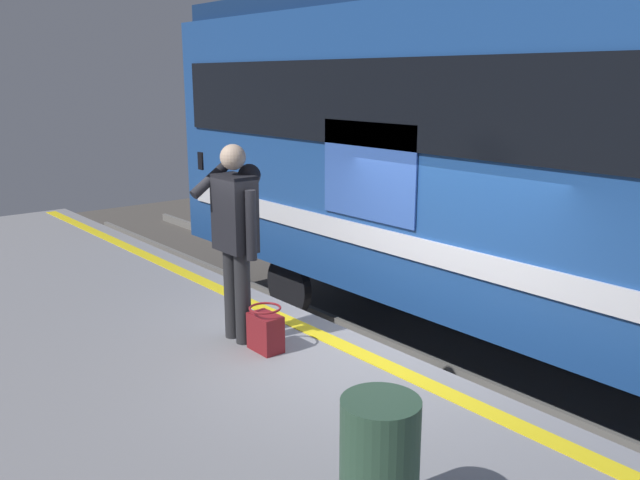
% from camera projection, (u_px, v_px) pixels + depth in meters
% --- Properties ---
extents(ground_plane, '(25.12, 25.12, 0.00)m').
position_uv_depth(ground_plane, '(372.00, 443.00, 6.20)').
color(ground_plane, '#4C4742').
extents(safety_line, '(15.56, 0.16, 0.01)m').
position_uv_depth(safety_line, '(349.00, 348.00, 5.77)').
color(safety_line, yellow).
rests_on(safety_line, platform).
extents(track_rail_near, '(20.64, 0.08, 0.16)m').
position_uv_depth(track_rail_near, '(481.00, 384.00, 7.21)').
color(track_rail_near, slate).
rests_on(track_rail_near, ground).
extents(track_rail_far, '(20.64, 0.08, 0.16)m').
position_uv_depth(track_rail_far, '(554.00, 351.00, 8.10)').
color(track_rail_far, slate).
rests_on(track_rail_far, ground).
extents(train_carriage, '(12.15, 2.92, 4.17)m').
position_uv_depth(train_carriage, '(636.00, 154.00, 6.25)').
color(train_carriage, '#1E478C').
rests_on(train_carriage, ground).
extents(passenger, '(0.57, 0.55, 1.75)m').
position_uv_depth(passenger, '(236.00, 228.00, 5.73)').
color(passenger, '#262628').
rests_on(passenger, platform).
extents(handbag, '(0.31, 0.28, 0.39)m').
position_uv_depth(handbag, '(266.00, 331.00, 5.69)').
color(handbag, maroon).
rests_on(handbag, platform).
extents(trash_bin, '(0.41, 0.41, 0.74)m').
position_uv_depth(trash_bin, '(379.00, 466.00, 3.39)').
color(trash_bin, '#2D4C38').
rests_on(trash_bin, platform).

